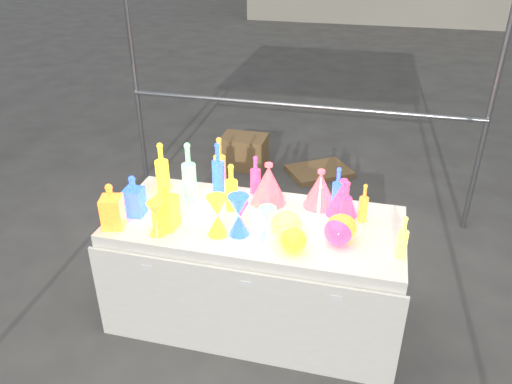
% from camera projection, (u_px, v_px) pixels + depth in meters
% --- Properties ---
extents(ground, '(80.00, 80.00, 0.00)m').
position_uv_depth(ground, '(256.00, 313.00, 3.43)').
color(ground, '#5F5C58').
rests_on(ground, ground).
extents(display_table, '(1.84, 0.83, 0.75)m').
position_uv_depth(display_table, '(256.00, 270.00, 3.24)').
color(display_table, white).
rests_on(display_table, ground).
extents(cardboard_box_closed, '(0.48, 0.35, 0.34)m').
position_uv_depth(cardboard_box_closed, '(244.00, 151.00, 5.40)').
color(cardboard_box_closed, '#976F44').
rests_on(cardboard_box_closed, ground).
extents(cardboard_box_flat, '(0.77, 0.72, 0.05)m').
position_uv_depth(cardboard_box_flat, '(319.00, 171.00, 5.30)').
color(cardboard_box_flat, '#976F44').
rests_on(cardboard_box_flat, ground).
extents(bottle_0, '(0.12, 0.12, 0.35)m').
position_uv_depth(bottle_0, '(162.00, 167.00, 3.33)').
color(bottle_0, red).
rests_on(bottle_0, display_table).
extents(bottle_2, '(0.10, 0.10, 0.38)m').
position_uv_depth(bottle_2, '(220.00, 163.00, 3.35)').
color(bottle_2, yellow).
rests_on(bottle_2, display_table).
extents(bottle_3, '(0.08, 0.08, 0.27)m').
position_uv_depth(bottle_3, '(255.00, 174.00, 3.32)').
color(bottle_3, blue).
rests_on(bottle_3, display_table).
extents(bottle_5, '(0.12, 0.12, 0.41)m').
position_uv_depth(bottle_5, '(189.00, 173.00, 3.19)').
color(bottle_5, '#CF29AA').
rests_on(bottle_5, display_table).
extents(bottle_6, '(0.09, 0.09, 0.32)m').
position_uv_depth(bottle_6, '(231.00, 187.00, 3.12)').
color(bottle_6, red).
rests_on(bottle_6, display_table).
extents(bottle_7, '(0.10, 0.10, 0.36)m').
position_uv_depth(bottle_7, '(218.00, 168.00, 3.32)').
color(bottle_7, '#1C9A5C').
rests_on(bottle_7, display_table).
extents(decanter_0, '(0.13, 0.13, 0.29)m').
position_uv_depth(decanter_0, '(165.00, 206.00, 2.94)').
color(decanter_0, red).
rests_on(decanter_0, display_table).
extents(decanter_1, '(0.15, 0.15, 0.29)m').
position_uv_depth(decanter_1, '(112.00, 206.00, 2.94)').
color(decanter_1, yellow).
rests_on(decanter_1, display_table).
extents(decanter_2, '(0.11, 0.11, 0.27)m').
position_uv_depth(decanter_2, '(134.00, 196.00, 3.07)').
color(decanter_2, '#1C9A5C').
rests_on(decanter_2, display_table).
extents(hourglass_0, '(0.12, 0.12, 0.21)m').
position_uv_depth(hourglass_0, '(157.00, 218.00, 2.89)').
color(hourglass_0, yellow).
rests_on(hourglass_0, display_table).
extents(hourglass_1, '(0.12, 0.12, 0.19)m').
position_uv_depth(hourglass_1, '(241.00, 217.00, 2.93)').
color(hourglass_1, blue).
rests_on(hourglass_1, display_table).
extents(hourglass_3, '(0.14, 0.14, 0.20)m').
position_uv_depth(hourglass_3, '(267.00, 223.00, 2.85)').
color(hourglass_3, '#CF29AA').
rests_on(hourglass_3, display_table).
extents(hourglass_4, '(0.16, 0.16, 0.25)m').
position_uv_depth(hourglass_4, '(218.00, 216.00, 2.88)').
color(hourglass_4, red).
rests_on(hourglass_4, display_table).
extents(hourglass_5, '(0.13, 0.13, 0.25)m').
position_uv_depth(hourglass_5, '(239.00, 215.00, 2.88)').
color(hourglass_5, '#1C9A5C').
rests_on(hourglass_5, display_table).
extents(globe_0, '(0.16, 0.16, 0.12)m').
position_uv_depth(globe_0, '(293.00, 241.00, 2.77)').
color(globe_0, red).
rests_on(globe_0, display_table).
extents(globe_1, '(0.25, 0.25, 0.15)m').
position_uv_depth(globe_1, '(286.00, 227.00, 2.86)').
color(globe_1, '#11586E').
rests_on(globe_1, display_table).
extents(globe_2, '(0.23, 0.23, 0.14)m').
position_uv_depth(globe_2, '(341.00, 229.00, 2.85)').
color(globe_2, yellow).
rests_on(globe_2, display_table).
extents(globe_3, '(0.19, 0.19, 0.13)m').
position_uv_depth(globe_3, '(338.00, 233.00, 2.83)').
color(globe_3, blue).
rests_on(globe_3, display_table).
extents(lampshade_0, '(0.29, 0.29, 0.28)m').
position_uv_depth(lampshade_0, '(269.00, 183.00, 3.21)').
color(lampshade_0, gold).
rests_on(lampshade_0, display_table).
extents(lampshade_1, '(0.22, 0.22, 0.25)m').
position_uv_depth(lampshade_1, '(320.00, 188.00, 3.17)').
color(lampshade_1, gold).
rests_on(lampshade_1, display_table).
extents(lampshade_2, '(0.25, 0.25, 0.24)m').
position_uv_depth(lampshade_2, '(343.00, 197.00, 3.09)').
color(lampshade_2, blue).
rests_on(lampshade_2, display_table).
extents(bottle_8, '(0.07, 0.07, 0.30)m').
position_uv_depth(bottle_8, '(337.00, 189.00, 3.11)').
color(bottle_8, '#1C9A5C').
rests_on(bottle_8, display_table).
extents(bottle_9, '(0.07, 0.07, 0.25)m').
position_uv_depth(bottle_9, '(364.00, 203.00, 3.01)').
color(bottle_9, yellow).
rests_on(bottle_9, display_table).
extents(bottle_10, '(0.07, 0.07, 0.30)m').
position_uv_depth(bottle_10, '(346.00, 204.00, 2.95)').
color(bottle_10, blue).
rests_on(bottle_10, display_table).
extents(bottle_11, '(0.06, 0.06, 0.26)m').
position_uv_depth(bottle_11, '(403.00, 237.00, 2.68)').
color(bottle_11, '#11586E').
rests_on(bottle_11, display_table).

